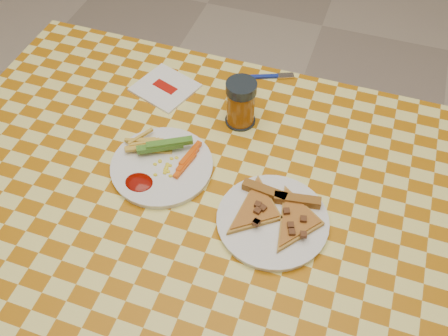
{
  "coord_description": "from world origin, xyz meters",
  "views": [
    {
      "loc": [
        0.24,
        -0.59,
        1.61
      ],
      "look_at": [
        0.02,
        0.06,
        0.78
      ],
      "focal_mm": 40.0,
      "sensor_mm": 36.0,
      "label": 1
    }
  ],
  "objects": [
    {
      "name": "ground",
      "position": [
        0.0,
        0.0,
        0.0
      ],
      "size": [
        8.0,
        8.0,
        0.0
      ],
      "primitive_type": "plane",
      "color": "beige",
      "rests_on": "ground"
    },
    {
      "name": "table",
      "position": [
        0.0,
        0.0,
        0.68
      ],
      "size": [
        1.28,
        0.88,
        0.76
      ],
      "color": "white",
      "rests_on": "ground"
    },
    {
      "name": "plate_left",
      "position": [
        -0.11,
        0.03,
        0.76
      ],
      "size": [
        0.25,
        0.25,
        0.01
      ],
      "primitive_type": "cylinder",
      "rotation": [
        0.0,
        0.0,
        0.13
      ],
      "color": "white",
      "rests_on": "table"
    },
    {
      "name": "plate_right",
      "position": [
        0.16,
        -0.03,
        0.76
      ],
      "size": [
        0.29,
        0.29,
        0.01
      ],
      "primitive_type": "cylinder",
      "rotation": [
        0.0,
        0.0,
        0.35
      ],
      "color": "white",
      "rests_on": "table"
    },
    {
      "name": "fries_veggies",
      "position": [
        -0.12,
        0.04,
        0.78
      ],
      "size": [
        0.18,
        0.17,
        0.04
      ],
      "color": "gold",
      "rests_on": "plate_left"
    },
    {
      "name": "pizza_slices",
      "position": [
        0.16,
        -0.02,
        0.78
      ],
      "size": [
        0.22,
        0.2,
        0.02
      ],
      "color": "gold",
      "rests_on": "plate_right"
    },
    {
      "name": "drink_glass",
      "position": [
        0.01,
        0.22,
        0.81
      ],
      "size": [
        0.07,
        0.07,
        0.12
      ],
      "color": "black",
      "rests_on": "table"
    },
    {
      "name": "napkin",
      "position": [
        -0.21,
        0.27,
        0.76
      ],
      "size": [
        0.17,
        0.17,
        0.01
      ],
      "rotation": [
        0.0,
        0.0,
        -0.33
      ],
      "color": "white",
      "rests_on": "table"
    },
    {
      "name": "fork",
      "position": [
        0.03,
        0.4,
        0.76
      ],
      "size": [
        0.13,
        0.07,
        0.01
      ],
      "rotation": [
        0.0,
        0.0,
        0.39
      ],
      "color": "navy",
      "rests_on": "table"
    }
  ]
}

